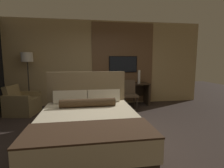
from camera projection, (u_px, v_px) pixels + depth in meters
name	position (u px, v px, depth m)	size (l,w,h in m)	color
ground_plane	(111.00, 134.00, 3.56)	(16.00, 16.00, 0.00)	#332823
wall_back_tv_panel	(102.00, 63.00, 5.92)	(7.20, 0.09, 2.80)	tan
bed	(89.00, 125.00, 3.16)	(1.78, 2.25, 1.23)	#33281E
desk	(124.00, 90.00, 5.86)	(1.61, 0.56, 0.74)	#2D2319
tv	(123.00, 64.00, 5.97)	(0.97, 0.04, 0.55)	black
desk_chair	(129.00, 92.00, 5.28)	(0.47, 0.47, 0.90)	#4C3D2D
armchair_by_window	(22.00, 104.00, 4.88)	(0.88, 0.90, 0.82)	olive
floor_lamp	(27.00, 62.00, 5.26)	(0.34, 0.34, 1.73)	#282623
vase_tall	(139.00, 77.00, 5.75)	(0.09, 0.09, 0.44)	silver
book	(112.00, 83.00, 5.78)	(0.26, 0.22, 0.03)	maroon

